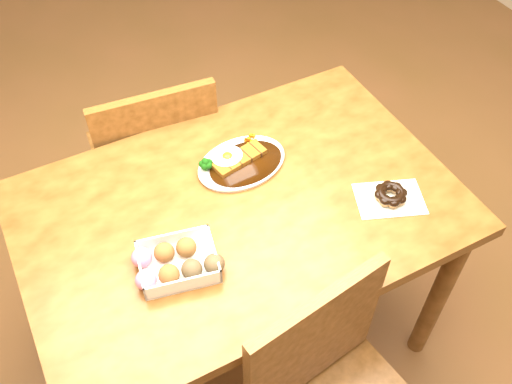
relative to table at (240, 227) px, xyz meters
name	(u,v)px	position (x,y,z in m)	size (l,w,h in m)	color
ground	(244,332)	(0.00, 0.00, -0.65)	(6.00, 6.00, 0.00)	brown
table	(240,227)	(0.00, 0.00, 0.00)	(1.20, 0.80, 0.75)	#4E2D0F
chair_far	(157,159)	(-0.08, 0.54, -0.17)	(0.46, 0.46, 0.87)	#4E2D0F
katsu_curry_plate	(240,161)	(0.07, 0.14, 0.11)	(0.29, 0.22, 0.05)	white
donut_box	(176,262)	(-0.23, -0.11, 0.13)	(0.23, 0.18, 0.05)	white
pon_de_ring	(391,195)	(0.38, -0.18, 0.12)	(0.22, 0.19, 0.04)	silver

